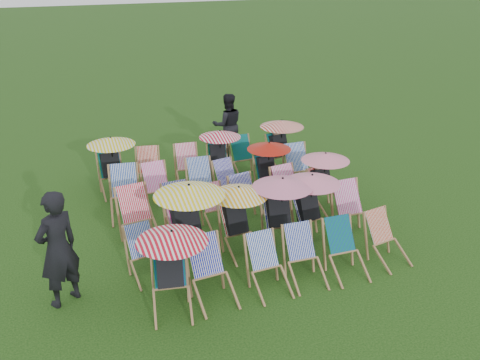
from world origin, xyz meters
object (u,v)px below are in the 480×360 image
object	(u,v)px
deckchair_29	(282,145)
person_rear	(228,125)
deckchair_5	(388,239)
person_left	(58,249)
deckchair_0	(171,270)

from	to	relation	value
deckchair_29	person_rear	world-z (taller)	person_rear
deckchair_29	person_rear	xyz separation A→B (m)	(-0.88, 1.53, 0.17)
deckchair_5	person_rear	size ratio (longest dim) A/B	0.52
person_left	person_rear	xyz separation A→B (m)	(4.58, 5.30, -0.11)
deckchair_0	deckchair_29	xyz separation A→B (m)	(3.93, 4.54, -0.01)
deckchair_29	deckchair_0	bearing A→B (deg)	-139.91
person_left	deckchair_5	bearing A→B (deg)	139.91
deckchair_0	person_rear	bearing A→B (deg)	73.30
deckchair_0	deckchair_5	bearing A→B (deg)	10.07
person_rear	deckchair_5	bearing A→B (deg)	104.55
deckchair_5	deckchair_29	bearing A→B (deg)	79.26
deckchair_0	deckchair_5	world-z (taller)	deckchair_0
deckchair_29	person_rear	distance (m)	1.77
deckchair_29	deckchair_5	bearing A→B (deg)	-99.76
deckchair_29	person_rear	size ratio (longest dim) A/B	0.76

